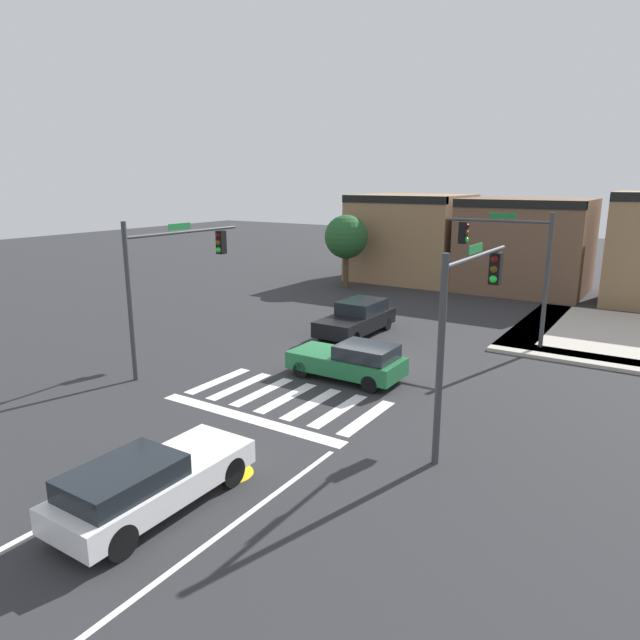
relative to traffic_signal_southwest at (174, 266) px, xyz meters
The scene contains 13 objects.
ground_plane 7.88m from the traffic_signal_southwest, 34.49° to the left, with size 120.00×120.00×0.00m, color #2B2B2D.
crosswalk_near 6.88m from the traffic_signal_southwest, ahead, with size 6.51×3.03×0.01m.
lane_markings 11.27m from the traffic_signal_southwest, 50.38° to the right, with size 6.80×20.25×0.01m.
bike_detector_marking 9.99m from the traffic_signal_southwest, 36.16° to the right, with size 1.12×1.12×0.01m.
curb_corner_northeast 19.77m from the traffic_signal_southwest, 43.25° to the left, with size 10.00×10.60×0.15m.
storefront_row 23.84m from the traffic_signal_southwest, 74.74° to the left, with size 22.79×6.97×6.43m.
traffic_signal_southwest is the anchor object (origin of this frame).
traffic_signal_northeast 13.82m from the traffic_signal_southwest, 44.22° to the left, with size 4.50×0.32×5.78m.
traffic_signal_southeast 11.49m from the traffic_signal_southwest, ahead, with size 0.32×5.01×5.39m.
car_black 9.09m from the traffic_signal_southwest, 64.46° to the left, with size 1.90×4.67×1.55m.
car_green 7.57m from the traffic_signal_southwest, 17.77° to the left, with size 4.16×1.80×1.39m.
car_white 10.91m from the traffic_signal_southwest, 47.24° to the right, with size 1.77×4.68×1.36m.
roadside_tree 18.11m from the traffic_signal_southwest, 99.09° to the left, with size 2.88×2.88×4.84m.
Camera 1 is at (10.54, -18.84, 7.03)m, focal length 31.94 mm.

